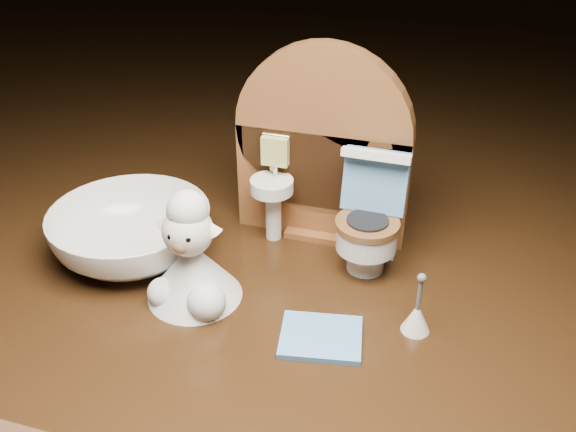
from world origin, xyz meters
name	(u,v)px	position (x,y,z in m)	size (l,w,h in m)	color
backdrop_panel	(321,156)	(0.00, 0.06, 0.07)	(0.13, 0.05, 0.15)	brown
toy_toilet	(370,224)	(0.04, 0.04, 0.03)	(0.05, 0.06, 0.09)	white
bath_mat	(321,337)	(0.03, -0.06, 0.00)	(0.05, 0.04, 0.00)	#5895CB
toilet_brush	(417,316)	(0.09, -0.03, 0.01)	(0.02, 0.02, 0.04)	white
plush_lamb	(192,263)	(-0.06, -0.04, 0.03)	(0.06, 0.06, 0.08)	silver
ceramic_bowl	(131,233)	(-0.13, 0.00, 0.02)	(0.12, 0.12, 0.04)	white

